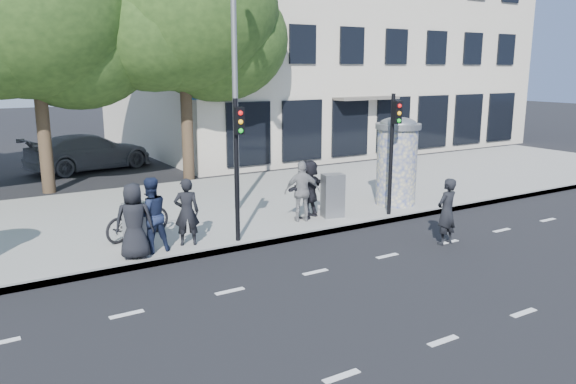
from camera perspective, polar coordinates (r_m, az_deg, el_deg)
ground at (r=10.97m, az=6.97°, el=-10.29°), size 120.00×120.00×0.00m
sidewalk at (r=17.15m, az=-8.74°, el=-1.68°), size 40.00×8.00×0.15m
curb at (r=13.72m, az=-2.28°, el=-5.15°), size 40.00×0.10×0.16m
lane_dash_near at (r=9.51m, az=15.47°, el=-14.38°), size 32.00×0.12×0.01m
lane_dash_far at (r=12.01m, az=2.79°, el=-8.13°), size 32.00×0.12×0.01m
ad_column_right at (r=17.29m, az=11.00°, el=3.30°), size 1.36×1.36×2.65m
traffic_pole_near at (r=13.16m, az=-5.16°, el=3.70°), size 0.22×0.31×3.40m
traffic_pole_far at (r=15.86m, az=10.62°, el=5.03°), size 0.22×0.31×3.40m
street_lamp at (r=16.19m, az=-5.38°, el=14.43°), size 0.25×0.93×8.00m
tree_near_left at (r=20.85m, az=-24.53°, el=16.46°), size 6.80×6.80×8.97m
tree_center at (r=21.75m, az=-10.66°, el=17.77°), size 7.00×7.00×9.30m
building at (r=33.41m, az=1.98°, el=15.50°), size 20.30×15.85×12.00m
ped_a at (r=12.60m, az=-15.37°, el=-2.86°), size 0.96×0.79×1.68m
ped_b at (r=13.28m, az=-10.25°, el=-2.01°), size 0.68×0.55×1.60m
ped_c at (r=12.94m, az=-13.80°, el=-2.29°), size 0.87×0.70×1.72m
ped_e at (r=15.13m, az=1.46°, el=0.06°), size 1.10×0.87×1.65m
ped_f at (r=15.51m, az=2.17°, el=0.32°), size 1.60×1.12×1.63m
man_road at (r=14.16m, az=15.81°, el=-1.92°), size 0.65×0.47×1.64m
bicycle at (r=14.21m, az=-15.02°, el=-2.57°), size 1.31×1.99×0.99m
cabinet_left at (r=13.46m, az=-15.17°, el=-3.24°), size 0.58×0.48×1.06m
cabinet_right at (r=15.67m, az=4.56°, el=-0.36°), size 0.66×0.54×1.21m
car_right at (r=25.21m, az=-19.53°, el=3.85°), size 3.27×5.58×1.52m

